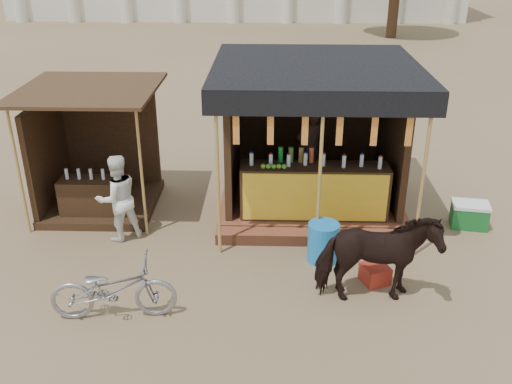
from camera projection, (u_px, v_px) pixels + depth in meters
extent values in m
plane|color=#846B4C|center=(253.00, 309.00, 8.11)|extent=(120.00, 120.00, 0.00)
cube|color=brown|center=(310.00, 197.00, 11.20)|extent=(3.40, 2.80, 0.22)
cube|color=brown|center=(315.00, 237.00, 9.80)|extent=(3.40, 0.35, 0.20)
cube|color=#3B2415|center=(314.00, 191.00, 10.10)|extent=(2.60, 0.55, 0.95)
cube|color=gold|center=(315.00, 198.00, 9.84)|extent=(2.50, 0.02, 0.88)
cube|color=#3B2415|center=(309.00, 112.00, 11.76)|extent=(3.00, 0.12, 2.50)
cube|color=#3B2415|center=(232.00, 131.00, 10.67)|extent=(0.12, 2.50, 2.50)
cube|color=#3B2415|center=(393.00, 132.00, 10.59)|extent=(0.12, 2.50, 2.50)
cube|color=black|center=(316.00, 65.00, 9.90)|extent=(3.60, 3.60, 0.06)
cube|color=black|center=(324.00, 105.00, 8.37)|extent=(3.60, 0.06, 0.36)
cylinder|color=tan|center=(218.00, 177.00, 8.94)|extent=(0.06, 0.06, 2.75)
cylinder|color=tan|center=(320.00, 178.00, 8.90)|extent=(0.06, 0.06, 2.75)
cylinder|color=tan|center=(423.00, 179.00, 8.86)|extent=(0.06, 0.06, 2.75)
cube|color=red|center=(236.00, 127.00, 8.59)|extent=(0.10, 0.02, 0.55)
cube|color=red|center=(270.00, 127.00, 8.57)|extent=(0.10, 0.02, 0.55)
cube|color=red|center=(305.00, 128.00, 8.56)|extent=(0.10, 0.02, 0.55)
cube|color=red|center=(340.00, 128.00, 8.55)|extent=(0.10, 0.02, 0.55)
cube|color=red|center=(375.00, 128.00, 8.53)|extent=(0.10, 0.02, 0.55)
cube|color=red|center=(409.00, 129.00, 8.52)|extent=(0.10, 0.02, 0.55)
imported|color=black|center=(311.00, 149.00, 10.88)|extent=(0.74, 0.63, 1.72)
cube|color=#3B2415|center=(104.00, 203.00, 11.05)|extent=(2.00, 2.00, 0.15)
cube|color=#3B2415|center=(111.00, 139.00, 11.50)|extent=(1.90, 0.10, 2.10)
cube|color=#3B2415|center=(48.00, 156.00, 10.66)|extent=(0.10, 1.90, 2.10)
cube|color=#472D19|center=(88.00, 89.00, 10.00)|extent=(2.40, 2.40, 0.06)
cylinder|color=tan|center=(19.00, 171.00, 9.66)|extent=(0.05, 0.05, 2.35)
cylinder|color=tan|center=(142.00, 173.00, 9.61)|extent=(0.05, 0.05, 2.35)
cube|color=#3B2415|center=(95.00, 199.00, 10.46)|extent=(1.20, 0.50, 0.80)
imported|color=black|center=(376.00, 259.00, 8.01)|extent=(1.73, 0.90, 1.41)
imported|color=gray|center=(113.00, 289.00, 7.78)|extent=(1.77, 0.77, 0.90)
imported|color=white|center=(118.00, 198.00, 9.66)|extent=(0.94, 0.90, 1.54)
cylinder|color=#1B7DD0|center=(323.00, 242.00, 9.18)|extent=(0.60, 0.60, 0.66)
cube|color=maroon|center=(375.00, 274.00, 8.68)|extent=(0.49, 0.48, 0.28)
cube|color=#166527|center=(469.00, 216.00, 10.28)|extent=(0.68, 0.51, 0.40)
cube|color=white|center=(471.00, 205.00, 10.18)|extent=(0.70, 0.53, 0.06)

